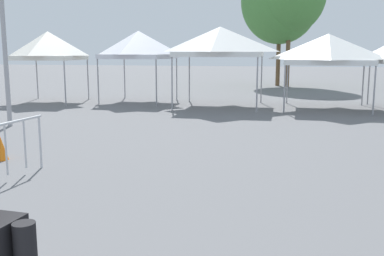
{
  "coord_description": "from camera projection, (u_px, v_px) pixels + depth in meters",
  "views": [
    {
      "loc": [
        1.13,
        -0.62,
        2.32
      ],
      "look_at": [
        -0.18,
        5.18,
        1.3
      ],
      "focal_mm": 41.95,
      "sensor_mm": 36.0,
      "label": 1
    }
  ],
  "objects": [
    {
      "name": "canopy_tent_far_right",
      "position": [
        48.0,
        46.0,
        20.37
      ],
      "size": [
        2.96,
        2.96,
        3.21
      ],
      "color": "#9E9EA3",
      "rests_on": "ground"
    },
    {
      "name": "canopy_tent_right_of_center",
      "position": [
        138.0,
        45.0,
        20.47
      ],
      "size": [
        3.07,
        3.07,
        3.24
      ],
      "color": "#9E9EA3",
      "rests_on": "ground"
    },
    {
      "name": "canopy_tent_behind_right",
      "position": [
        220.0,
        42.0,
        18.67
      ],
      "size": [
        3.57,
        3.57,
        3.33
      ],
      "color": "#9E9EA3",
      "rests_on": "ground"
    },
    {
      "name": "canopy_tent_center",
      "position": [
        328.0,
        49.0,
        17.88
      ],
      "size": [
        3.41,
        3.41,
        3.01
      ],
      "color": "#9E9EA3",
      "rests_on": "ground"
    },
    {
      "name": "tree_behind_tents_left",
      "position": [
        280.0,
        1.0,
        29.59
      ],
      "size": [
        5.15,
        5.15,
        8.44
      ],
      "color": "brown",
      "rests_on": "ground"
    },
    {
      "name": "crowd_barrier_mid_lot",
      "position": [
        5.0,
        140.0,
        7.98
      ],
      "size": [
        0.2,
        2.1,
        1.08
      ],
      "color": "#B7BABF",
      "rests_on": "ground"
    },
    {
      "name": "traffic_cone_lot_center",
      "position": [
        0.0,
        147.0,
        9.65
      ],
      "size": [
        0.32,
        0.32,
        0.56
      ],
      "primitive_type": "cone",
      "color": "orange",
      "rests_on": "ground"
    }
  ]
}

